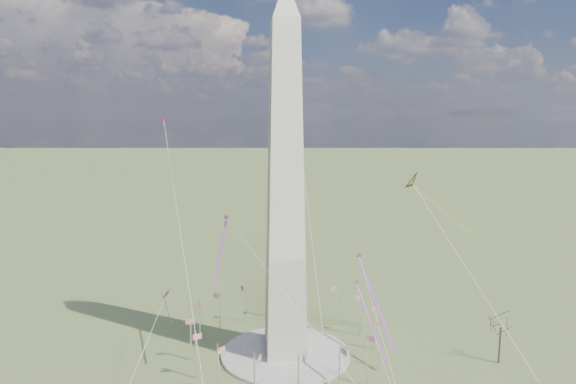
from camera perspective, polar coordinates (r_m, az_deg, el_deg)
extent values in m
plane|color=#5A6432|center=(150.93, -0.28, -17.67)|extent=(2000.00, 2000.00, 0.00)
cylinder|color=beige|center=(150.76, -0.28, -17.53)|extent=(36.00, 36.00, 0.80)
cylinder|color=white|center=(153.03, 9.77, -14.73)|extent=(0.36, 0.36, 13.00)
cube|color=red|center=(152.17, 9.68, -12.71)|extent=(2.40, 0.08, 1.50)
cylinder|color=white|center=(161.34, 8.05, -13.42)|extent=(0.36, 0.36, 13.00)
cube|color=red|center=(160.39, 7.81, -11.52)|extent=(2.25, 0.99, 1.50)
cylinder|color=white|center=(167.71, 5.39, -12.49)|extent=(0.36, 0.36, 13.00)
cube|color=red|center=(166.53, 5.04, -10.70)|extent=(1.75, 1.75, 1.50)
cylinder|color=white|center=(171.41, 2.17, -11.98)|extent=(0.36, 0.36, 13.00)
cube|color=red|center=(169.90, 1.75, -10.27)|extent=(0.99, 2.25, 1.50)
cylinder|color=white|center=(172.08, -1.28, -11.89)|extent=(0.36, 0.36, 13.00)
cube|color=red|center=(170.17, -1.73, -10.24)|extent=(0.08, 2.40, 1.50)
cylinder|color=white|center=(169.63, -4.64, -12.23)|extent=(0.36, 0.36, 13.00)
cube|color=red|center=(167.31, -5.07, -10.60)|extent=(0.99, 2.25, 1.50)
cylinder|color=white|center=(164.33, -7.58, -12.99)|extent=(0.36, 0.36, 13.00)
cube|color=red|center=(161.60, -7.95, -11.37)|extent=(1.75, 1.75, 1.50)
cylinder|color=white|center=(156.74, -9.74, -14.15)|extent=(0.36, 0.36, 13.00)
cube|color=red|center=(153.67, -10.01, -12.50)|extent=(2.25, 0.99, 1.50)
cylinder|color=white|center=(147.76, -10.74, -15.65)|extent=(0.36, 0.36, 13.00)
cube|color=red|center=(144.47, -10.84, -13.94)|extent=(2.40, 0.08, 1.50)
cylinder|color=white|center=(138.64, -10.17, -17.34)|extent=(0.36, 0.36, 13.00)
cube|color=red|center=(135.28, -10.05, -15.54)|extent=(2.25, 0.99, 1.50)
cylinder|color=white|center=(130.87, -7.79, -18.95)|extent=(0.36, 0.36, 13.00)
cube|color=red|center=(127.65, -7.42, -17.02)|extent=(1.75, 1.75, 1.50)
cylinder|color=white|center=(125.98, -3.75, -20.05)|extent=(0.36, 0.36, 13.00)
cube|color=red|center=(123.13, -3.18, -17.98)|extent=(0.99, 2.25, 1.50)
cylinder|color=white|center=(125.07, 1.16, -20.26)|extent=(0.36, 0.36, 13.00)
cube|color=red|center=(122.75, 1.80, -18.06)|extent=(0.08, 2.40, 1.50)
cylinder|color=white|center=(128.36, 5.70, -19.49)|extent=(0.36, 0.36, 13.00)
cube|color=red|center=(126.63, 6.24, -17.23)|extent=(0.99, 2.25, 1.50)
cylinder|color=white|center=(135.09, 8.83, -18.04)|extent=(0.36, 0.36, 13.00)
cube|color=red|center=(133.83, 9.17, -15.80)|extent=(1.75, 1.75, 1.50)
cylinder|color=white|center=(143.83, 10.15, -16.34)|extent=(0.36, 0.36, 13.00)
cube|color=red|center=(142.87, 10.27, -14.19)|extent=(2.25, 0.99, 1.50)
cylinder|color=#443B29|center=(155.58, 22.46, -15.46)|extent=(0.50, 0.50, 10.18)
cube|color=orange|center=(154.69, 16.94, -1.86)|extent=(13.36, 12.13, 12.34)
cube|color=orange|center=(152.58, 16.67, -1.99)|extent=(13.36, 12.13, 12.34)
cube|color=#351665|center=(144.74, -13.33, -10.94)|extent=(2.18, 3.39, 2.67)
cube|color=red|center=(146.26, -13.27, -12.57)|extent=(1.97, 3.04, 9.23)
cube|color=red|center=(129.89, 9.76, -12.04)|extent=(2.90, 23.28, 14.61)
cube|color=red|center=(135.06, -7.53, -6.58)|extent=(3.75, 19.17, 12.11)
cube|color=red|center=(148.96, 9.19, -14.10)|extent=(3.26, 21.26, 13.37)
cube|color=#F81D3B|center=(174.83, -13.65, 7.73)|extent=(1.66, 2.38, 1.81)
cube|color=#F81D3B|center=(174.87, -13.62, 7.08)|extent=(1.23, 1.32, 4.16)
cube|color=silver|center=(182.07, 0.88, 9.75)|extent=(1.41, 2.14, 1.68)
cube|color=silver|center=(182.04, 0.88, 9.17)|extent=(0.99, 1.35, 3.86)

